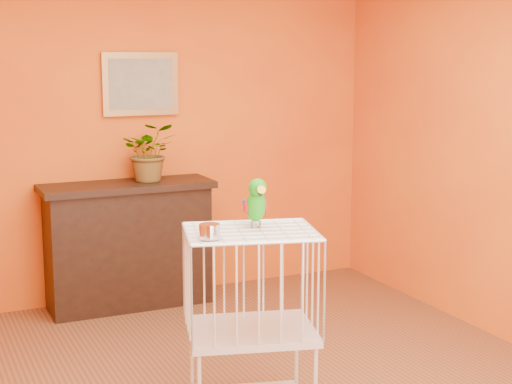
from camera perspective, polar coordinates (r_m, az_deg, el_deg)
name	(u,v)px	position (r m, az deg, el deg)	size (l,w,h in m)	color
room_shell	(257,129)	(4.29, 0.06, 4.62)	(4.50, 4.50, 4.50)	orange
console_cabinet	(128,245)	(6.29, -9.26, -3.81)	(1.34, 0.48, 0.99)	black
potted_plant	(151,159)	(6.20, -7.67, 2.41)	(0.42, 0.46, 0.36)	#26722D
framed_picture	(141,84)	(6.36, -8.39, 7.78)	(0.62, 0.04, 0.50)	#A5763B
birdcage	(251,322)	(4.32, -0.38, -9.41)	(0.80, 0.69, 1.06)	silver
feed_cup	(210,231)	(3.99, -3.40, -2.86)	(0.11, 0.11, 0.07)	silver
parrot	(256,202)	(4.22, 0.00, -0.76)	(0.14, 0.25, 0.28)	#59544C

